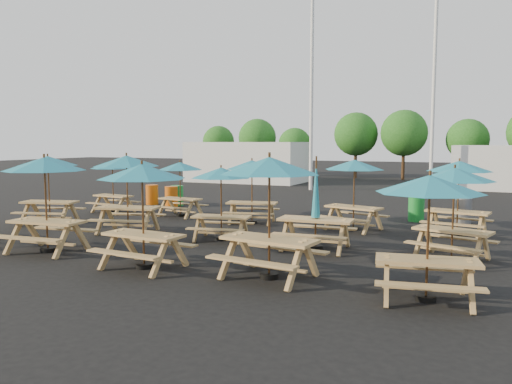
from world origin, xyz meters
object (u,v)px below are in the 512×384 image
at_px(picnic_unit_1, 48,165).
at_px(picnic_unit_6, 142,179).
at_px(waste_bin_1, 177,196).
at_px(waste_bin_2, 171,197).
at_px(picnic_unit_8, 252,169).
at_px(waste_bin_4, 463,211).
at_px(picnic_unit_4, 127,166).
at_px(picnic_unit_13, 454,181).
at_px(picnic_unit_2, 112,168).
at_px(picnic_unit_9, 269,174).
at_px(picnic_unit_5, 180,170).
at_px(picnic_unit_7, 221,178).
at_px(picnic_unit_14, 459,171).
at_px(picnic_unit_3, 45,170).
at_px(picnic_unit_11, 354,169).
at_px(waste_bin_0, 152,195).
at_px(picnic_unit_10, 316,211).
at_px(picnic_unit_12, 430,193).
at_px(waste_bin_3, 416,209).

distance_m(picnic_unit_1, picnic_unit_6, 7.56).
height_order(waste_bin_1, waste_bin_2, same).
relative_size(picnic_unit_8, waste_bin_4, 2.48).
height_order(picnic_unit_4, picnic_unit_13, picnic_unit_4).
xyz_separation_m(picnic_unit_2, picnic_unit_9, (9.34, -6.45, 0.39)).
relative_size(picnic_unit_5, picnic_unit_7, 0.99).
xyz_separation_m(picnic_unit_2, picnic_unit_14, (12.71, 0.12, 0.17)).
xyz_separation_m(picnic_unit_3, picnic_unit_8, (2.91, 6.23, -0.20)).
bearing_deg(picnic_unit_11, picnic_unit_1, -146.26).
relative_size(picnic_unit_7, waste_bin_0, 2.37).
bearing_deg(picnic_unit_13, picnic_unit_10, -160.65).
xyz_separation_m(picnic_unit_8, waste_bin_0, (-6.25, 2.95, -1.43)).
height_order(picnic_unit_4, picnic_unit_7, picnic_unit_4).
distance_m(picnic_unit_5, waste_bin_2, 3.20).
bearing_deg(picnic_unit_7, picnic_unit_4, 170.52).
bearing_deg(picnic_unit_5, picnic_unit_3, -83.03).
bearing_deg(picnic_unit_8, picnic_unit_7, -94.50).
relative_size(picnic_unit_3, waste_bin_0, 2.75).
xyz_separation_m(picnic_unit_11, picnic_unit_14, (3.06, 0.25, 0.00)).
xyz_separation_m(picnic_unit_7, waste_bin_2, (-5.42, 5.69, -1.35)).
relative_size(picnic_unit_4, picnic_unit_12, 1.07).
xyz_separation_m(picnic_unit_12, picnic_unit_13, (0.27, 3.46, -0.03)).
height_order(picnic_unit_6, picnic_unit_10, picnic_unit_10).
relative_size(picnic_unit_6, waste_bin_1, 2.63).
xyz_separation_m(picnic_unit_3, picnic_unit_9, (6.10, -0.01, 0.07)).
relative_size(picnic_unit_6, picnic_unit_14, 1.03).
bearing_deg(picnic_unit_6, picnic_unit_14, 51.97).
relative_size(picnic_unit_8, picnic_unit_13, 0.96).
bearing_deg(picnic_unit_6, waste_bin_0, 128.48).
relative_size(picnic_unit_1, picnic_unit_11, 1.02).
bearing_deg(picnic_unit_4, picnic_unit_8, 35.29).
distance_m(picnic_unit_3, picnic_unit_4, 3.06).
bearing_deg(picnic_unit_9, picnic_unit_13, 51.08).
height_order(picnic_unit_10, waste_bin_4, picnic_unit_10).
relative_size(picnic_unit_4, picnic_unit_10, 0.99).
bearing_deg(picnic_unit_11, waste_bin_2, -179.92).
height_order(picnic_unit_6, picnic_unit_14, picnic_unit_6).
xyz_separation_m(picnic_unit_1, picnic_unit_6, (6.60, -3.68, -0.01)).
relative_size(picnic_unit_2, picnic_unit_11, 0.89).
relative_size(picnic_unit_12, waste_bin_4, 2.53).
height_order(picnic_unit_10, waste_bin_0, picnic_unit_10).
distance_m(picnic_unit_2, picnic_unit_11, 9.66).
height_order(picnic_unit_8, waste_bin_0, picnic_unit_8).
distance_m(picnic_unit_11, picnic_unit_13, 4.37).
distance_m(picnic_unit_2, waste_bin_3, 11.65).
bearing_deg(picnic_unit_9, picnic_unit_2, 152.78).
bearing_deg(picnic_unit_6, picnic_unit_11, 68.56).
bearing_deg(picnic_unit_13, picnic_unit_2, -177.76).
xyz_separation_m(picnic_unit_5, waste_bin_3, (8.27, 2.36, -1.32)).
bearing_deg(picnic_unit_14, waste_bin_2, -179.97).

